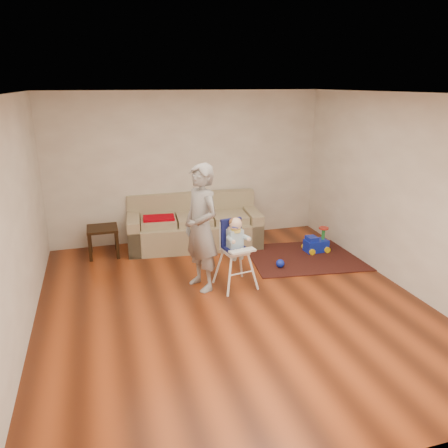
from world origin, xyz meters
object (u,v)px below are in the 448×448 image
object	(u,v)px
side_table	(103,241)
ride_on_toy	(316,240)
toy_ball	(280,263)
high_chair	(235,254)
adult	(201,228)
sofa	(194,222)

from	to	relation	value
side_table	ride_on_toy	bearing A→B (deg)	-14.09
toy_ball	high_chair	world-z (taller)	high_chair
high_chair	side_table	bearing A→B (deg)	125.54
high_chair	adult	xyz separation A→B (m)	(-0.47, 0.11, 0.39)
sofa	high_chair	size ratio (longest dim) A/B	2.30
sofa	side_table	distance (m)	1.60
high_chair	toy_ball	bearing A→B (deg)	14.95
ride_on_toy	high_chair	distance (m)	1.99
side_table	high_chair	size ratio (longest dim) A/B	0.48
adult	toy_ball	bearing A→B (deg)	82.48
sofa	high_chair	bearing A→B (deg)	-78.13
sofa	high_chair	world-z (taller)	high_chair
sofa	high_chair	distance (m)	1.81
toy_ball	high_chair	xyz separation A→B (m)	(-0.88, -0.40, 0.42)
high_chair	ride_on_toy	bearing A→B (deg)	17.01
side_table	adult	bearing A→B (deg)	-51.70
ride_on_toy	adult	world-z (taller)	adult
ride_on_toy	high_chair	bearing A→B (deg)	-155.76
ride_on_toy	adult	distance (m)	2.46
side_table	adult	xyz separation A→B (m)	(1.32, -1.67, 0.65)
sofa	ride_on_toy	distance (m)	2.17
ride_on_toy	high_chair	xyz separation A→B (m)	(-1.76, -0.88, 0.28)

